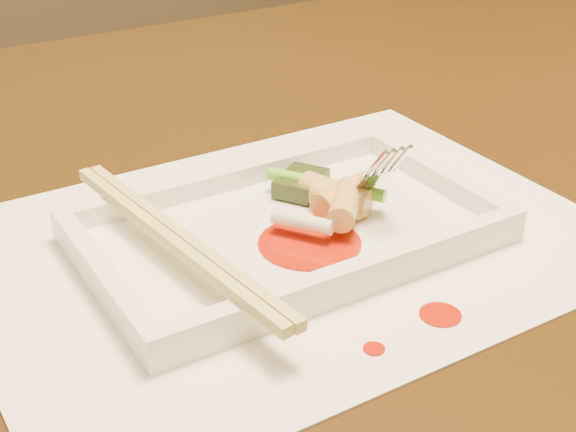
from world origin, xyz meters
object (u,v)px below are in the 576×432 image
table (312,286)px  placemat (288,241)px  chopstick_a (169,240)px  plate_base (288,235)px  fork (365,93)px

table → placemat: placemat is taller
placemat → chopstick_a: 0.09m
table → plate_base: 0.15m
table → plate_base: size_ratio=5.38×
fork → plate_base: bearing=-165.6°
chopstick_a → placemat: bearing=0.0°
table → chopstick_a: (-0.15, -0.07, 0.13)m
placemat → fork: (0.07, 0.02, 0.08)m
chopstick_a → fork: size_ratio=1.63×
table → placemat: (-0.07, -0.07, 0.10)m
table → placemat: bearing=-132.6°
plate_base → fork: 0.11m
plate_base → chopstick_a: (-0.08, 0.00, 0.02)m
placemat → fork: 0.11m
table → fork: size_ratio=10.00×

